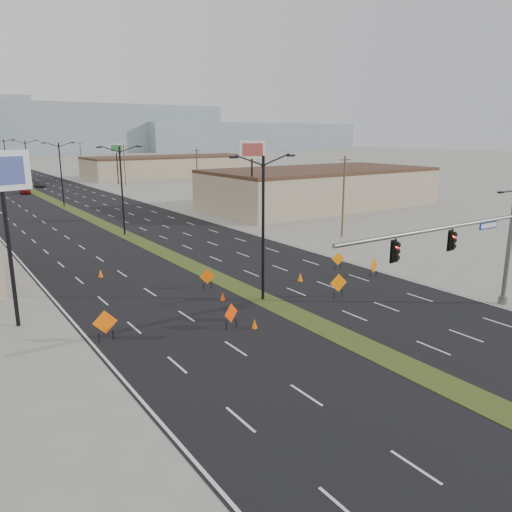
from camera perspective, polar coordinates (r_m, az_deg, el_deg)
ground at (r=27.19m, az=15.72°, el=-11.59°), size 600.00×600.00×0.00m
road_surface at (r=117.62m, az=-24.76°, el=7.04°), size 25.00×400.00×0.02m
median_strip at (r=117.62m, az=-24.76°, el=7.04°), size 2.00×400.00×0.04m
building_se_near at (r=81.02m, az=7.24°, el=7.61°), size 36.00×18.00×5.50m
building_se_far at (r=138.19m, az=-9.74°, el=9.97°), size 44.00×16.00×5.00m
mesa_center at (r=320.99m, az=-24.17°, el=13.17°), size 220.00×50.00×28.00m
mesa_east at (r=364.69m, az=-1.05°, el=13.50°), size 160.00×50.00×18.00m
signal_mast at (r=33.47m, az=23.19°, el=1.26°), size 16.30×0.60×8.00m
streetlight_0 at (r=34.06m, az=0.82°, el=3.67°), size 5.15×0.24×10.02m
streetlight_1 at (r=59.01m, az=-15.08°, el=7.54°), size 5.15×0.24×10.02m
streetlight_2 at (r=85.87m, az=-21.38°, el=8.92°), size 5.15×0.24×10.02m
streetlight_3 at (r=113.28m, az=-24.68°, el=9.59°), size 5.15×0.24×10.02m
streetlight_4 at (r=140.92m, az=-26.70°, el=9.99°), size 5.15×0.24×10.02m
utility_pole_0 at (r=56.75m, az=9.96°, el=6.82°), size 1.60×0.20×9.00m
utility_pole_1 at (r=85.32m, az=-6.74°, el=9.23°), size 1.60×0.20×9.00m
utility_pole_2 at (r=117.42m, az=-14.80°, el=10.13°), size 1.60×0.20×9.00m
utility_pole_3 at (r=150.82m, az=-19.36°, el=10.54°), size 1.60×0.20×9.00m
car_left at (r=107.01m, az=-24.89°, el=6.84°), size 1.93×4.24×1.41m
car_mid at (r=119.18m, az=-23.46°, el=7.57°), size 1.69×4.27×1.38m
construction_sign_0 at (r=29.47m, az=-16.87°, el=-7.36°), size 1.36×0.28×1.83m
construction_sign_1 at (r=30.05m, az=-2.86°, el=-6.65°), size 1.12×0.45×1.58m
construction_sign_2 at (r=37.73m, az=-5.59°, el=-2.42°), size 1.15×0.28×1.55m
construction_sign_3 at (r=35.98m, az=9.40°, el=-3.13°), size 1.30×0.34×1.77m
construction_sign_4 at (r=41.56m, az=13.30°, el=-1.16°), size 1.17×0.33×1.59m
construction_sign_5 at (r=43.49m, az=9.36°, el=-0.39°), size 1.04×0.50×1.50m
cone_0 at (r=30.27m, az=-0.18°, el=-7.76°), size 0.37×0.37×0.59m
cone_1 at (r=35.24m, az=-3.83°, el=-4.61°), size 0.45×0.45×0.59m
cone_2 at (r=39.76m, az=5.08°, el=-2.40°), size 0.48×0.48×0.69m
cone_3 at (r=42.62m, az=-17.35°, el=-1.89°), size 0.41×0.41×0.67m
pole_sign_west at (r=32.20m, az=-27.10°, el=7.35°), size 3.38×1.30×10.50m
pole_sign_east_near at (r=64.78m, az=-0.46°, el=11.42°), size 3.42×1.18×10.54m
pole_sign_east_far at (r=120.09m, az=-15.67°, el=11.46°), size 2.93×1.27×9.12m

